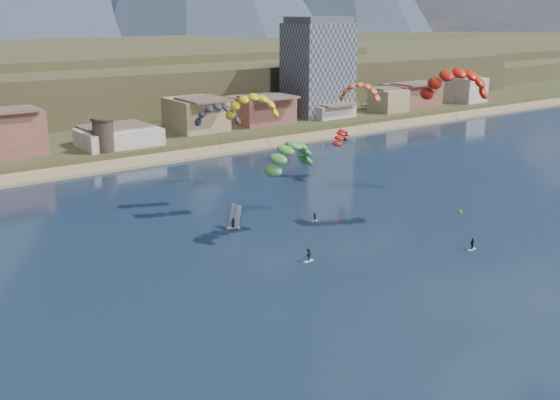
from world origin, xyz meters
The scene contains 13 objects.
ground centered at (0.00, 0.00, 0.00)m, with size 2400.00×2400.00×0.00m, color #0D1A31.
beach centered at (0.00, 106.00, 0.25)m, with size 2200.00×12.00×0.90m.
foothills centered at (22.39, 232.47, 9.08)m, with size 940.00×210.00×18.00m.
apartment_tower centered at (85.00, 128.00, 17.82)m, with size 20.00×16.00×32.00m.
watchtower centered at (5.00, 114.00, 6.37)m, with size 5.82×5.82×8.60m.
kitesurfer_yellow centered at (10.66, 54.82, 20.58)m, with size 12.33×13.87×24.01m.
kitesurfer_orange centered at (36.18, 31.35, 25.13)m, with size 15.41×17.83×29.36m.
kitesurfer_green centered at (8.88, 41.55, 14.18)m, with size 11.75×15.23×18.54m.
distant_kite_dark centered at (8.38, 63.41, 18.23)m, with size 9.72×7.35×21.07m.
distant_kite_orange centered at (45.98, 65.38, 19.54)m, with size 8.91×9.62×22.42m.
distant_kite_red centered at (40.76, 65.57, 9.90)m, with size 7.64×7.30×13.09m.
windsurfer centered at (3.31, 50.12, 1.31)m, with size 2.54×2.64×4.13m.
buoy centered at (42.28, 32.91, 0.11)m, with size 0.65×0.65×0.65m.
Camera 1 is at (-52.04, -39.91, 36.49)m, focal length 41.27 mm.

